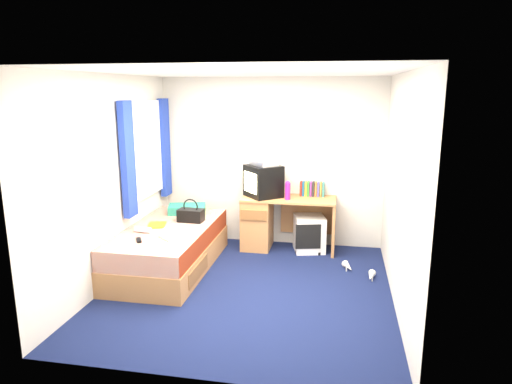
% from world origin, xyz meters
% --- Properties ---
extents(ground, '(3.40, 3.40, 0.00)m').
position_xyz_m(ground, '(0.00, 0.00, 0.00)').
color(ground, '#0C1438').
rests_on(ground, ground).
extents(room_shell, '(3.40, 3.40, 3.40)m').
position_xyz_m(room_shell, '(0.00, 0.00, 1.45)').
color(room_shell, white).
rests_on(room_shell, ground).
extents(bed, '(1.01, 2.00, 0.54)m').
position_xyz_m(bed, '(-1.10, 0.44, 0.27)').
color(bed, tan).
rests_on(bed, ground).
extents(pillow, '(0.57, 0.45, 0.11)m').
position_xyz_m(pillow, '(-1.10, 1.14, 0.60)').
color(pillow, '#166292').
rests_on(pillow, bed).
extents(desk, '(1.30, 0.55, 0.75)m').
position_xyz_m(desk, '(0.02, 1.44, 0.41)').
color(desk, tan).
rests_on(desk, ground).
extents(storage_cube, '(0.49, 0.49, 0.50)m').
position_xyz_m(storage_cube, '(0.59, 1.41, 0.25)').
color(storage_cube, white).
rests_on(storage_cube, ground).
extents(crt_tv, '(0.60, 0.61, 0.44)m').
position_xyz_m(crt_tv, '(-0.07, 1.44, 0.97)').
color(crt_tv, black).
rests_on(crt_tv, desk).
extents(vcr, '(0.45, 0.46, 0.07)m').
position_xyz_m(vcr, '(-0.07, 1.44, 1.23)').
color(vcr, silver).
rests_on(vcr, crt_tv).
extents(book_row, '(0.34, 0.13, 0.20)m').
position_xyz_m(book_row, '(0.60, 1.60, 0.85)').
color(book_row, maroon).
rests_on(book_row, desk).
extents(picture_frame, '(0.06, 0.12, 0.14)m').
position_xyz_m(picture_frame, '(0.71, 1.62, 0.82)').
color(picture_frame, black).
rests_on(picture_frame, desk).
extents(pink_water_bottle, '(0.08, 0.08, 0.23)m').
position_xyz_m(pink_water_bottle, '(0.29, 1.32, 0.87)').
color(pink_water_bottle, '#D41D84').
rests_on(pink_water_bottle, desk).
extents(aerosol_can, '(0.06, 0.06, 0.19)m').
position_xyz_m(aerosol_can, '(0.16, 1.46, 0.84)').
color(aerosol_can, white).
rests_on(aerosol_can, desk).
extents(handbag, '(0.33, 0.20, 0.30)m').
position_xyz_m(handbag, '(-0.91, 0.74, 0.63)').
color(handbag, black).
rests_on(handbag, bed).
extents(towel, '(0.35, 0.31, 0.10)m').
position_xyz_m(towel, '(-0.86, 0.13, 0.59)').
color(towel, silver).
rests_on(towel, bed).
extents(magazine, '(0.27, 0.32, 0.01)m').
position_xyz_m(magazine, '(-1.28, 0.49, 0.55)').
color(magazine, '#DBEE1A').
rests_on(magazine, bed).
extents(water_bottle, '(0.21, 0.09, 0.07)m').
position_xyz_m(water_bottle, '(-1.32, 0.18, 0.58)').
color(water_bottle, white).
rests_on(water_bottle, bed).
extents(colour_swatch_fan, '(0.21, 0.18, 0.01)m').
position_xyz_m(colour_swatch_fan, '(-0.97, -0.01, 0.55)').
color(colour_swatch_fan, gold).
rests_on(colour_swatch_fan, bed).
extents(remote_control, '(0.12, 0.16, 0.02)m').
position_xyz_m(remote_control, '(-1.24, -0.12, 0.55)').
color(remote_control, black).
rests_on(remote_control, bed).
extents(window_assembly, '(0.11, 1.42, 1.40)m').
position_xyz_m(window_assembly, '(-1.55, 0.90, 1.42)').
color(window_assembly, silver).
rests_on(window_assembly, room_shell).
extents(white_heels, '(0.41, 0.49, 0.09)m').
position_xyz_m(white_heels, '(1.27, 0.66, 0.04)').
color(white_heels, silver).
rests_on(white_heels, ground).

